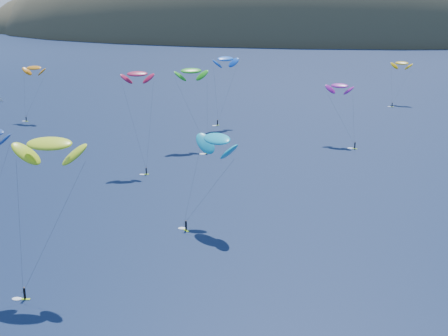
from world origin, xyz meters
TOP-DOWN VIEW (x-y plane):
  - island at (39.40, 562.36)m, footprint 730.00×300.00m
  - kitesurfer_1 at (-63.02, 159.55)m, footprint 9.13×7.44m
  - kitesurfer_2 at (-7.14, 44.19)m, footprint 11.28×10.88m
  - kitesurfer_3 at (-2.77, 132.92)m, footprint 12.27×14.67m
  - kitesurfer_4 at (3.01, 161.92)m, footprint 10.00×9.65m
  - kitesurfer_5 at (14.20, 72.79)m, footprint 11.77×12.67m
  - kitesurfer_6 at (39.83, 143.29)m, footprint 10.16×12.71m
  - kitesurfer_9 at (-11.59, 108.38)m, footprint 8.73×10.44m
  - kitesurfer_11 at (65.92, 210.29)m, footprint 8.91×14.01m

SIDE VIEW (x-z plane):
  - island at x=39.40m, z-range -115.74..94.26m
  - kitesurfer_11 at x=65.92m, z-range 6.63..24.47m
  - kitesurfer_6 at x=39.83m, z-range 7.17..26.18m
  - kitesurfer_5 at x=14.20m, z-range 6.90..27.11m
  - kitesurfer_1 at x=-63.02m, z-range 7.72..28.01m
  - kitesurfer_3 at x=-2.77m, z-range 9.48..33.79m
  - kitesurfer_4 at x=3.01m, z-range 9.55..34.03m
  - kitesurfer_2 at x=-7.14m, z-range 9.72..35.33m
  - kitesurfer_9 at x=-11.59m, z-range 10.87..37.18m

